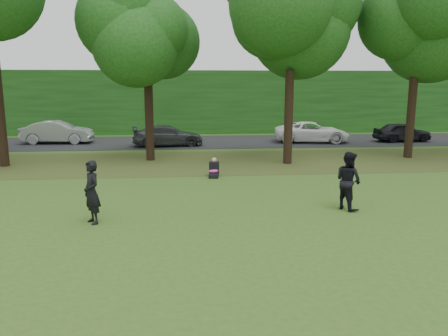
# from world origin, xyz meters

# --- Properties ---
(ground) EXTENTS (120.00, 120.00, 0.00)m
(ground) POSITION_xyz_m (0.00, 0.00, 0.00)
(ground) COLOR #2F591B
(ground) RESTS_ON ground
(leaf_litter) EXTENTS (60.00, 7.00, 0.01)m
(leaf_litter) POSITION_xyz_m (0.00, 13.00, 0.01)
(leaf_litter) COLOR #4B401A
(leaf_litter) RESTS_ON ground
(street) EXTENTS (70.00, 7.00, 0.02)m
(street) POSITION_xyz_m (0.00, 21.00, 0.01)
(street) COLOR black
(street) RESTS_ON ground
(far_hedge) EXTENTS (70.00, 3.00, 5.00)m
(far_hedge) POSITION_xyz_m (0.00, 27.00, 2.50)
(far_hedge) COLOR #194313
(far_hedge) RESTS_ON ground
(player_left) EXTENTS (0.74, 0.81, 1.85)m
(player_left) POSITION_xyz_m (-3.85, 3.33, 0.92)
(player_left) COLOR black
(player_left) RESTS_ON ground
(player_right) EXTENTS (1.02, 1.12, 1.88)m
(player_right) POSITION_xyz_m (4.04, 4.09, 0.94)
(player_right) COLOR black
(player_right) RESTS_ON ground
(parked_cars) EXTENTS (35.69, 3.95, 1.52)m
(parked_cars) POSITION_xyz_m (-0.97, 20.01, 0.71)
(parked_cars) COLOR black
(parked_cars) RESTS_ON street
(frisbee) EXTENTS (0.37, 0.37, 0.04)m
(frisbee) POSITION_xyz_m (-0.32, 3.65, 1.42)
(frisbee) COLOR #F314A3
(frisbee) RESTS_ON ground
(seated_person) EXTENTS (0.51, 0.78, 0.83)m
(seated_person) POSITION_xyz_m (0.08, 9.46, 0.31)
(seated_person) COLOR black
(seated_person) RESTS_ON ground
(tree_line) EXTENTS (55.30, 7.90, 12.31)m
(tree_line) POSITION_xyz_m (-0.34, 12.94, 7.84)
(tree_line) COLOR black
(tree_line) RESTS_ON ground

